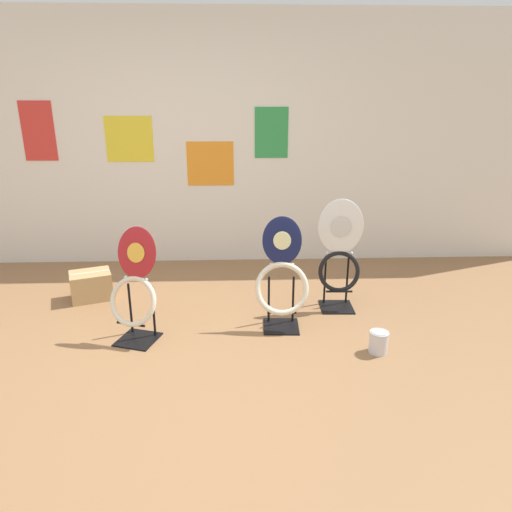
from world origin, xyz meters
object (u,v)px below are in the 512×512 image
Objects in this scene: toilet_seat_display_white_plain at (340,254)px; storage_box at (91,285)px; toilet_seat_display_navy_moon at (282,281)px; toilet_seat_display_crimson_swirl at (135,291)px; paint_can at (379,341)px.

toilet_seat_display_white_plain reaches higher than storage_box.
toilet_seat_display_white_plain is (0.52, 0.34, 0.10)m from toilet_seat_display_navy_moon.
toilet_seat_display_crimson_swirl is at bearing -162.83° from toilet_seat_display_white_plain.
storage_box is (-1.68, 0.63, -0.27)m from toilet_seat_display_navy_moon.
storage_box is (-2.34, 1.05, 0.04)m from paint_can.
toilet_seat_display_navy_moon is 1.11m from toilet_seat_display_crimson_swirl.
toilet_seat_display_navy_moon is at bearing 147.48° from paint_can.
toilet_seat_display_navy_moon is 1.81m from storage_box.
storage_box is (-2.20, 0.29, -0.37)m from toilet_seat_display_white_plain.
toilet_seat_display_white_plain is 0.87m from paint_can.
paint_can is at bearing -79.49° from toilet_seat_display_white_plain.
toilet_seat_display_crimson_swirl reaches higher than paint_can.
toilet_seat_display_crimson_swirl is at bearing 171.53° from paint_can.
toilet_seat_display_white_plain reaches higher than toilet_seat_display_navy_moon.
storage_box reaches higher than paint_can.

